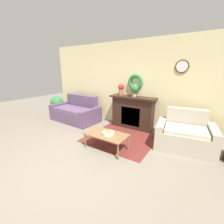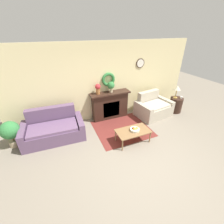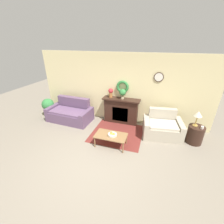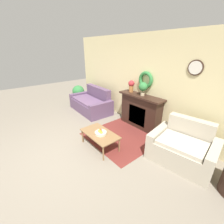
{
  "view_description": "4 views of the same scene",
  "coord_description": "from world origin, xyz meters",
  "px_view_note": "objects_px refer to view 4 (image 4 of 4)",
  "views": [
    {
      "loc": [
        2.03,
        -1.73,
        1.84
      ],
      "look_at": [
        -0.06,
        1.51,
        0.74
      ],
      "focal_mm": 24.0,
      "sensor_mm": 36.0,
      "label": 1
    },
    {
      "loc": [
        -1.77,
        -2.16,
        3.01
      ],
      "look_at": [
        -0.23,
        1.53,
        0.78
      ],
      "focal_mm": 24.0,
      "sensor_mm": 36.0,
      "label": 2
    },
    {
      "loc": [
        1.4,
        -2.8,
        3.07
      ],
      "look_at": [
        0.02,
        1.51,
        0.89
      ],
      "focal_mm": 24.0,
      "sensor_mm": 36.0,
      "label": 3
    },
    {
      "loc": [
        2.79,
        -0.88,
        2.31
      ],
      "look_at": [
        -0.16,
        1.57,
        0.66
      ],
      "focal_mm": 24.0,
      "sensor_mm": 36.0,
      "label": 4
    }
  ],
  "objects_px": {
    "couch_left": "(91,103)",
    "vase_on_mantel_left": "(131,85)",
    "fireplace": "(140,111)",
    "fruit_bowl": "(101,133)",
    "coffee_table": "(100,134)",
    "potted_plant_floor_by_couch": "(78,92)",
    "loveseat_right": "(183,147)",
    "potted_plant_on_mantel": "(143,87)"
  },
  "relations": [
    {
      "from": "potted_plant_on_mantel",
      "to": "fireplace",
      "type": "bearing_deg",
      "value": 160.34
    },
    {
      "from": "vase_on_mantel_left",
      "to": "potted_plant_floor_by_couch",
      "type": "xyz_separation_m",
      "value": [
        -2.74,
        -0.43,
        -0.74
      ]
    },
    {
      "from": "fireplace",
      "to": "fruit_bowl",
      "type": "bearing_deg",
      "value": -84.97
    },
    {
      "from": "potted_plant_on_mantel",
      "to": "potted_plant_floor_by_couch",
      "type": "xyz_separation_m",
      "value": [
        -3.22,
        -0.41,
        -0.78
      ]
    },
    {
      "from": "loveseat_right",
      "to": "fruit_bowl",
      "type": "height_order",
      "value": "loveseat_right"
    },
    {
      "from": "fruit_bowl",
      "to": "potted_plant_on_mantel",
      "type": "xyz_separation_m",
      "value": [
        -0.1,
        1.59,
        0.84
      ]
    },
    {
      "from": "vase_on_mantel_left",
      "to": "fruit_bowl",
      "type": "bearing_deg",
      "value": -70.26
    },
    {
      "from": "fireplace",
      "to": "couch_left",
      "type": "height_order",
      "value": "fireplace"
    },
    {
      "from": "fireplace",
      "to": "fruit_bowl",
      "type": "distance_m",
      "value": 1.61
    },
    {
      "from": "fireplace",
      "to": "potted_plant_floor_by_couch",
      "type": "relative_size",
      "value": 1.82
    },
    {
      "from": "potted_plant_floor_by_couch",
      "to": "fireplace",
      "type": "bearing_deg",
      "value": 7.61
    },
    {
      "from": "couch_left",
      "to": "potted_plant_floor_by_couch",
      "type": "bearing_deg",
      "value": -179.8
    },
    {
      "from": "couch_left",
      "to": "vase_on_mantel_left",
      "type": "bearing_deg",
      "value": 18.98
    },
    {
      "from": "loveseat_right",
      "to": "fireplace",
      "type": "bearing_deg",
      "value": 155.08
    },
    {
      "from": "loveseat_right",
      "to": "potted_plant_floor_by_couch",
      "type": "xyz_separation_m",
      "value": [
        -4.8,
        0.05,
        0.18
      ]
    },
    {
      "from": "loveseat_right",
      "to": "potted_plant_floor_by_couch",
      "type": "relative_size",
      "value": 1.76
    },
    {
      "from": "potted_plant_floor_by_couch",
      "to": "fruit_bowl",
      "type": "bearing_deg",
      "value": -19.51
    },
    {
      "from": "couch_left",
      "to": "loveseat_right",
      "type": "height_order",
      "value": "couch_left"
    },
    {
      "from": "potted_plant_floor_by_couch",
      "to": "couch_left",
      "type": "bearing_deg",
      "value": -2.43
    },
    {
      "from": "couch_left",
      "to": "fireplace",
      "type": "bearing_deg",
      "value": 15.52
    },
    {
      "from": "couch_left",
      "to": "coffee_table",
      "type": "relative_size",
      "value": 1.84
    },
    {
      "from": "loveseat_right",
      "to": "potted_plant_on_mantel",
      "type": "height_order",
      "value": "potted_plant_on_mantel"
    },
    {
      "from": "fireplace",
      "to": "fruit_bowl",
      "type": "relative_size",
      "value": 5.14
    },
    {
      "from": "coffee_table",
      "to": "couch_left",
      "type": "bearing_deg",
      "value": 152.48
    },
    {
      "from": "fireplace",
      "to": "potted_plant_floor_by_couch",
      "type": "distance_m",
      "value": 3.21
    },
    {
      "from": "potted_plant_on_mantel",
      "to": "potted_plant_floor_by_couch",
      "type": "bearing_deg",
      "value": -172.74
    },
    {
      "from": "loveseat_right",
      "to": "potted_plant_on_mantel",
      "type": "distance_m",
      "value": 1.9
    },
    {
      "from": "fireplace",
      "to": "loveseat_right",
      "type": "bearing_deg",
      "value": -16.46
    },
    {
      "from": "couch_left",
      "to": "potted_plant_floor_by_couch",
      "type": "relative_size",
      "value": 2.29
    },
    {
      "from": "couch_left",
      "to": "loveseat_right",
      "type": "bearing_deg",
      "value": 2.53
    },
    {
      "from": "coffee_table",
      "to": "fireplace",
      "type": "bearing_deg",
      "value": 93.24
    },
    {
      "from": "vase_on_mantel_left",
      "to": "potted_plant_floor_by_couch",
      "type": "relative_size",
      "value": 0.45
    },
    {
      "from": "loveseat_right",
      "to": "coffee_table",
      "type": "xyz_separation_m",
      "value": [
        -1.53,
        -1.12,
        0.04
      ]
    },
    {
      "from": "fruit_bowl",
      "to": "potted_plant_on_mantel",
      "type": "height_order",
      "value": "potted_plant_on_mantel"
    },
    {
      "from": "couch_left",
      "to": "vase_on_mantel_left",
      "type": "distance_m",
      "value": 1.93
    },
    {
      "from": "loveseat_right",
      "to": "vase_on_mantel_left",
      "type": "relative_size",
      "value": 3.87
    },
    {
      "from": "fruit_bowl",
      "to": "potted_plant_on_mantel",
      "type": "relative_size",
      "value": 0.73
    },
    {
      "from": "couch_left",
      "to": "fruit_bowl",
      "type": "height_order",
      "value": "couch_left"
    },
    {
      "from": "loveseat_right",
      "to": "potted_plant_floor_by_couch",
      "type": "height_order",
      "value": "loveseat_right"
    },
    {
      "from": "loveseat_right",
      "to": "fruit_bowl",
      "type": "xyz_separation_m",
      "value": [
        -1.48,
        -1.12,
        0.12
      ]
    },
    {
      "from": "fireplace",
      "to": "fruit_bowl",
      "type": "height_order",
      "value": "fireplace"
    },
    {
      "from": "fruit_bowl",
      "to": "potted_plant_floor_by_couch",
      "type": "height_order",
      "value": "potted_plant_floor_by_couch"
    }
  ]
}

